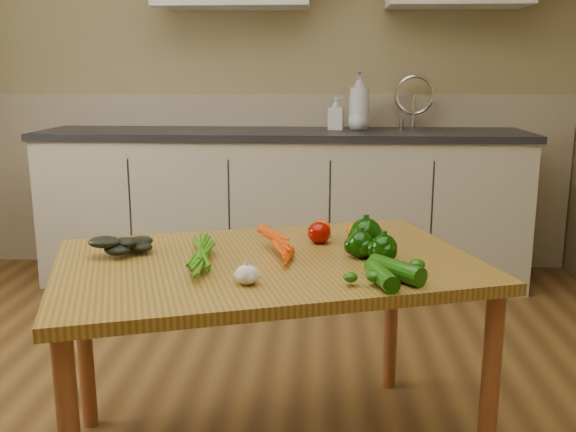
% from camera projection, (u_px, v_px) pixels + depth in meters
% --- Properties ---
extents(room, '(4.04, 5.04, 2.64)m').
position_uv_depth(room, '(162.00, 66.00, 1.73)').
color(room, brown).
rests_on(room, ground).
extents(counter_run, '(2.84, 0.64, 1.14)m').
position_uv_depth(counter_run, '(284.00, 204.00, 3.85)').
color(counter_run, '#B3AD95').
rests_on(counter_run, ground).
extents(table, '(1.44, 1.15, 0.67)m').
position_uv_depth(table, '(268.00, 282.00, 1.98)').
color(table, olive).
rests_on(table, ground).
extents(soap_bottle_a, '(0.15, 0.15, 0.34)m').
position_uv_depth(soap_bottle_a, '(359.00, 100.00, 3.78)').
color(soap_bottle_a, silver).
rests_on(soap_bottle_a, counter_run).
extents(soap_bottle_b, '(0.10, 0.10, 0.19)m').
position_uv_depth(soap_bottle_b, '(336.00, 113.00, 3.79)').
color(soap_bottle_b, silver).
rests_on(soap_bottle_b, counter_run).
extents(soap_bottle_c, '(0.14, 0.14, 0.15)m').
position_uv_depth(soap_bottle_c, '(358.00, 117.00, 3.77)').
color(soap_bottle_c, silver).
rests_on(soap_bottle_c, counter_run).
extents(carrot_bunch, '(0.28, 0.24, 0.06)m').
position_uv_depth(carrot_bunch, '(254.00, 248.00, 1.96)').
color(carrot_bunch, '#EA4705').
rests_on(carrot_bunch, table).
extents(leafy_greens, '(0.18, 0.16, 0.09)m').
position_uv_depth(leafy_greens, '(123.00, 239.00, 2.02)').
color(leafy_greens, black).
rests_on(leafy_greens, table).
extents(garlic_bulb, '(0.06, 0.06, 0.05)m').
position_uv_depth(garlic_bulb, '(247.00, 275.00, 1.72)').
color(garlic_bulb, white).
rests_on(garlic_bulb, table).
extents(pepper_a, '(0.08, 0.08, 0.08)m').
position_uv_depth(pepper_a, '(361.00, 244.00, 1.97)').
color(pepper_a, black).
rests_on(pepper_a, table).
extents(pepper_b, '(0.10, 0.10, 0.10)m').
position_uv_depth(pepper_b, '(366.00, 235.00, 2.04)').
color(pepper_b, black).
rests_on(pepper_b, table).
extents(pepper_c, '(0.08, 0.08, 0.08)m').
position_uv_depth(pepper_c, '(384.00, 248.00, 1.92)').
color(pepper_c, black).
rests_on(pepper_c, table).
extents(tomato_a, '(0.08, 0.08, 0.07)m').
position_uv_depth(tomato_a, '(319.00, 233.00, 2.14)').
color(tomato_a, '#8C0902').
rests_on(tomato_a, table).
extents(tomato_b, '(0.07, 0.07, 0.06)m').
position_uv_depth(tomato_b, '(321.00, 229.00, 2.21)').
color(tomato_b, '#DB5405').
rests_on(tomato_b, table).
extents(tomato_c, '(0.07, 0.07, 0.06)m').
position_uv_depth(tomato_c, '(356.00, 231.00, 2.19)').
color(tomato_c, '#DB5405').
rests_on(tomato_c, table).
extents(zucchini_a, '(0.16, 0.17, 0.06)m').
position_uv_depth(zucchini_a, '(396.00, 270.00, 1.76)').
color(zucchini_a, '#124607').
rests_on(zucchini_a, table).
extents(zucchini_b, '(0.09, 0.18, 0.05)m').
position_uv_depth(zucchini_b, '(381.00, 276.00, 1.72)').
color(zucchini_b, '#124607').
rests_on(zucchini_b, table).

